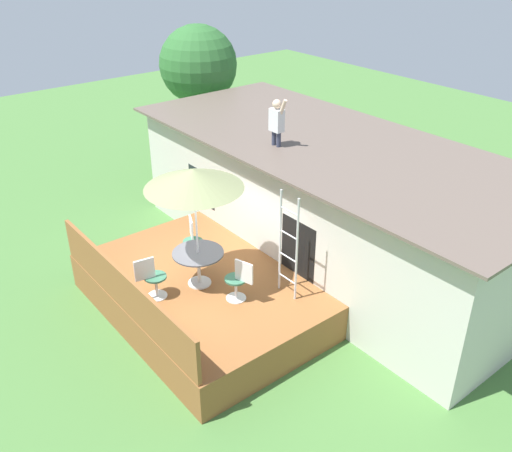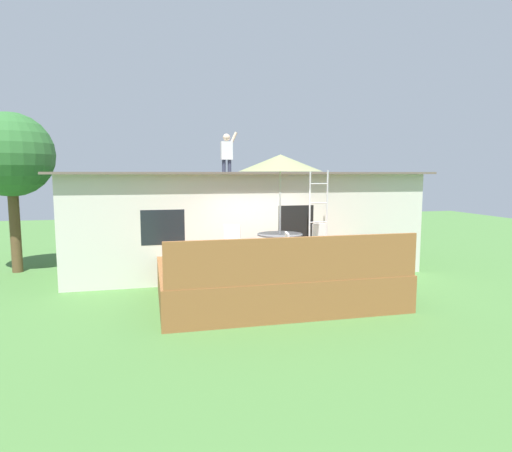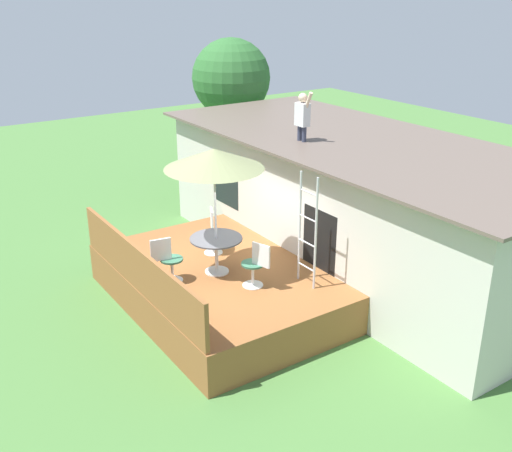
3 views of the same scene
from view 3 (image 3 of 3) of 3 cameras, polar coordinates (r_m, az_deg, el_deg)
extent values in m
plane|color=#477538|center=(12.79, -3.09, -7.11)|extent=(40.00, 40.00, 0.00)
cube|color=beige|center=(14.20, 9.31, 2.07)|extent=(10.00, 4.00, 2.90)
cube|color=#66564C|center=(13.78, 9.69, 7.85)|extent=(10.50, 4.50, 0.06)
cube|color=black|center=(14.86, -2.79, 3.66)|extent=(1.10, 0.03, 0.90)
cube|color=black|center=(12.34, 5.95, -2.88)|extent=(1.00, 0.03, 2.00)
cube|color=brown|center=(12.60, -3.13, -5.52)|extent=(5.23, 3.73, 0.80)
cube|color=brown|center=(11.51, -10.98, -4.00)|extent=(5.13, 0.08, 0.90)
cylinder|color=silver|center=(12.23, -3.69, -4.26)|extent=(0.48, 0.48, 0.03)
cylinder|color=silver|center=(12.08, -3.73, -2.75)|extent=(0.07, 0.07, 0.71)
cylinder|color=#4C4C51|center=(11.93, -3.77, -1.18)|extent=(1.04, 1.04, 0.03)
cylinder|color=silver|center=(11.75, -3.83, 0.93)|extent=(0.04, 0.04, 2.40)
cone|color=#8C9360|center=(11.39, -3.97, 6.33)|extent=(1.90, 1.90, 0.38)
cylinder|color=silver|center=(11.52, 4.12, -0.07)|extent=(0.04, 0.04, 2.20)
cylinder|color=silver|center=(11.17, 5.64, -0.83)|extent=(0.04, 0.04, 2.20)
cylinder|color=silver|center=(11.65, 4.75, -3.86)|extent=(0.48, 0.03, 0.03)
cylinder|color=silver|center=(11.44, 4.83, -1.60)|extent=(0.48, 0.03, 0.03)
cylinder|color=silver|center=(11.25, 4.91, 0.73)|extent=(0.48, 0.03, 0.03)
cylinder|color=silver|center=(11.08, 4.99, 3.14)|extent=(0.48, 0.03, 0.03)
cylinder|color=#33384C|center=(13.54, 4.12, 8.73)|extent=(0.10, 0.10, 0.34)
cylinder|color=#33384C|center=(13.42, 4.55, 8.60)|extent=(0.10, 0.10, 0.34)
cube|color=silver|center=(13.39, 4.38, 10.41)|extent=(0.32, 0.20, 0.50)
sphere|color=beige|center=(13.32, 4.43, 11.93)|extent=(0.20, 0.20, 0.20)
cylinder|color=beige|center=(13.19, 4.91, 11.55)|extent=(0.26, 0.08, 0.44)
cylinder|color=silver|center=(13.07, -4.02, -2.49)|extent=(0.40, 0.40, 0.02)
cylinder|color=silver|center=(12.98, -4.05, -1.61)|extent=(0.06, 0.06, 0.44)
cylinder|color=#33664C|center=(12.89, -4.08, -0.67)|extent=(0.44, 0.44, 0.04)
cube|color=silver|center=(12.99, -4.17, 0.64)|extent=(0.38, 0.21, 0.44)
cylinder|color=silver|center=(11.68, -0.30, -5.57)|extent=(0.40, 0.40, 0.02)
cylinder|color=silver|center=(11.58, -0.31, -4.60)|extent=(0.06, 0.06, 0.44)
cylinder|color=#33664C|center=(11.48, -0.31, -3.58)|extent=(0.44, 0.44, 0.04)
cube|color=silver|center=(11.26, 0.48, -2.75)|extent=(0.39, 0.15, 0.44)
cylinder|color=silver|center=(11.97, -7.82, -5.07)|extent=(0.40, 0.40, 0.02)
cylinder|color=silver|center=(11.87, -7.88, -4.13)|extent=(0.06, 0.06, 0.44)
cylinder|color=#33664C|center=(11.77, -7.93, -3.12)|extent=(0.44, 0.44, 0.04)
cube|color=silver|center=(11.63, -8.94, -2.22)|extent=(0.10, 0.40, 0.44)
cylinder|color=brown|center=(19.71, -2.26, 8.05)|extent=(0.30, 0.30, 2.97)
sphere|color=#2D662D|center=(19.33, -2.35, 13.73)|extent=(2.43, 2.43, 2.43)
camera|label=1|loc=(1.81, -25.40, 59.57)|focal=39.16mm
camera|label=2|loc=(13.48, -50.46, -0.31)|focal=31.14mm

